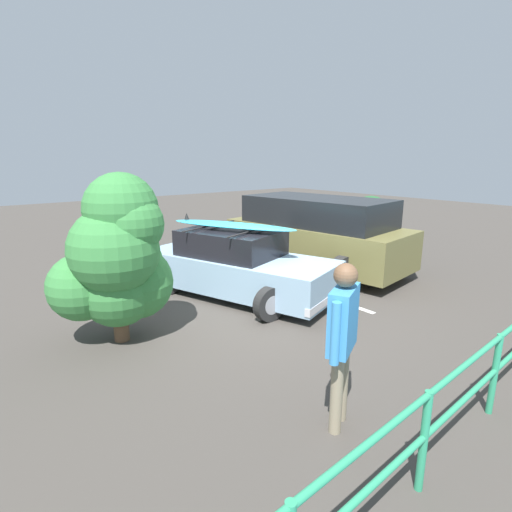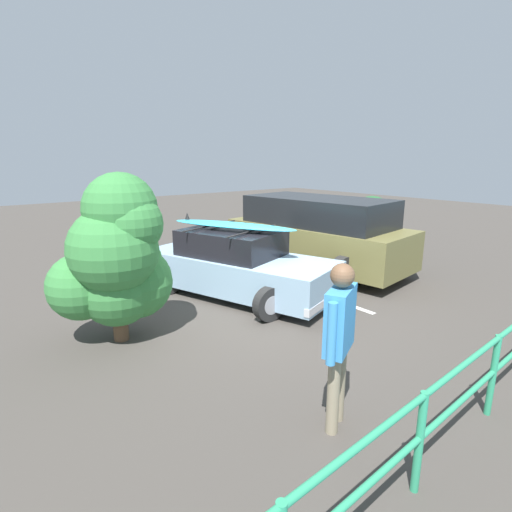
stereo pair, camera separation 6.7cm
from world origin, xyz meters
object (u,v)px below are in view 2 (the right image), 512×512
sedan_car (236,264)px  suv_car (317,233)px  bush_near_left (119,261)px  bush_near_right (368,230)px  person_bystander (339,332)px

sedan_car → suv_car: suv_car is taller
bush_near_left → bush_near_right: (-6.48, -0.27, -0.28)m
bush_near_right → sedan_car: bearing=-5.7°
person_bystander → bush_near_left: bearing=-73.8°
person_bystander → bush_near_left: (1.00, -3.44, 0.20)m
person_bystander → bush_near_right: bush_near_right is taller
suv_car → bush_near_right: bush_near_right is taller
sedan_car → bush_near_right: size_ratio=2.35×
person_bystander → bush_near_left: bush_near_left is taller
sedan_car → bush_near_left: bush_near_left is taller
bush_near_left → suv_car: bearing=-170.0°
sedan_car → suv_car: (-2.70, -0.29, 0.30)m
sedan_car → bush_near_left: 2.79m
suv_car → person_bystander: suv_car is taller
bush_near_right → suv_car: bearing=-30.5°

